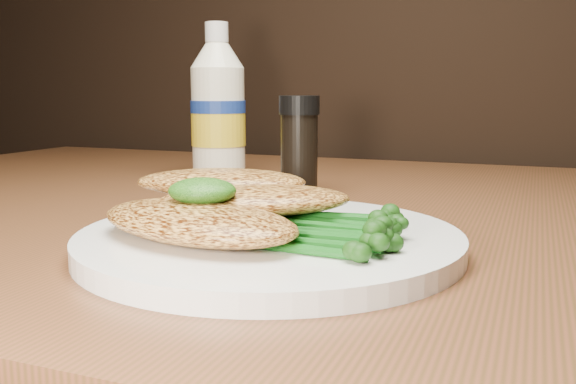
% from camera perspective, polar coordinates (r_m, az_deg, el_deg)
% --- Properties ---
extents(plate, '(0.27, 0.27, 0.01)m').
position_cam_1_polar(plate, '(0.45, -1.67, -4.46)').
color(plate, white).
rests_on(plate, dining_table).
extents(chicken_front, '(0.17, 0.12, 0.03)m').
position_cam_1_polar(chicken_front, '(0.42, -8.30, -2.68)').
color(chicken_front, gold).
rests_on(chicken_front, plate).
extents(chicken_mid, '(0.16, 0.13, 0.02)m').
position_cam_1_polar(chicken_mid, '(0.46, -2.99, -0.72)').
color(chicken_mid, gold).
rests_on(chicken_mid, plate).
extents(chicken_back, '(0.15, 0.11, 0.02)m').
position_cam_1_polar(chicken_back, '(0.50, -6.12, 0.92)').
color(chicken_back, gold).
rests_on(chicken_back, plate).
extents(pesto_front, '(0.05, 0.05, 0.02)m').
position_cam_1_polar(pesto_front, '(0.43, -7.84, 0.11)').
color(pesto_front, black).
rests_on(pesto_front, chicken_front).
extents(broccolini_bundle, '(0.14, 0.11, 0.02)m').
position_cam_1_polar(broccolini_bundle, '(0.42, 2.89, -2.89)').
color(broccolini_bundle, '#125614').
rests_on(broccolini_bundle, plate).
extents(mayo_bottle, '(0.09, 0.09, 0.20)m').
position_cam_1_polar(mayo_bottle, '(0.80, -6.41, 8.19)').
color(mayo_bottle, white).
rests_on(mayo_bottle, dining_table).
extents(pepper_grinder, '(0.06, 0.06, 0.11)m').
position_cam_1_polar(pepper_grinder, '(0.68, 1.02, 4.28)').
color(pepper_grinder, black).
rests_on(pepper_grinder, dining_table).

